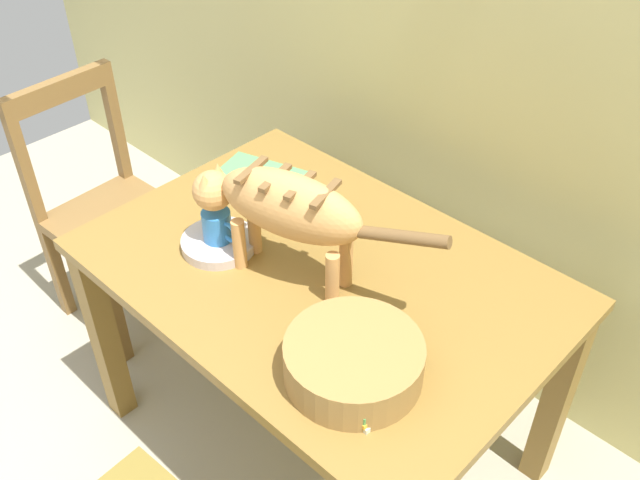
{
  "coord_description": "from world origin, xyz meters",
  "views": [
    {
      "loc": [
        0.91,
        0.23,
        2.01
      ],
      "look_at": [
        -0.08,
        1.26,
        0.86
      ],
      "focal_mm": 39.47,
      "sensor_mm": 36.0,
      "label": 1
    }
  ],
  "objects_px": {
    "saucer_bowl": "(219,243)",
    "magazine": "(259,178)",
    "coffee_mug": "(218,226)",
    "dining_table": "(320,293)",
    "cat": "(283,207)",
    "wicker_basket": "(354,360)",
    "wooden_chair_near": "(108,212)",
    "book_stack": "(355,391)"
  },
  "relations": [
    {
      "from": "saucer_bowl",
      "to": "magazine",
      "type": "distance_m",
      "value": 0.35
    },
    {
      "from": "saucer_bowl",
      "to": "coffee_mug",
      "type": "xyz_separation_m",
      "value": [
        0.0,
        0.0,
        0.06
      ]
    },
    {
      "from": "dining_table",
      "to": "cat",
      "type": "xyz_separation_m",
      "value": [
        -0.06,
        -0.07,
        0.31
      ]
    },
    {
      "from": "wicker_basket",
      "to": "wooden_chair_near",
      "type": "height_order",
      "value": "wooden_chair_near"
    },
    {
      "from": "book_stack",
      "to": "wicker_basket",
      "type": "distance_m",
      "value": 0.07
    },
    {
      "from": "coffee_mug",
      "to": "dining_table",
      "type": "bearing_deg",
      "value": 25.83
    },
    {
      "from": "dining_table",
      "to": "coffee_mug",
      "type": "height_order",
      "value": "coffee_mug"
    },
    {
      "from": "cat",
      "to": "wicker_basket",
      "type": "height_order",
      "value": "cat"
    },
    {
      "from": "coffee_mug",
      "to": "book_stack",
      "type": "xyz_separation_m",
      "value": [
        0.62,
        -0.13,
        -0.05
      ]
    },
    {
      "from": "dining_table",
      "to": "magazine",
      "type": "bearing_deg",
      "value": 157.96
    },
    {
      "from": "magazine",
      "to": "wicker_basket",
      "type": "distance_m",
      "value": 0.85
    },
    {
      "from": "saucer_bowl",
      "to": "wicker_basket",
      "type": "height_order",
      "value": "wicker_basket"
    },
    {
      "from": "dining_table",
      "to": "book_stack",
      "type": "xyz_separation_m",
      "value": [
        0.36,
        -0.26,
        0.11
      ]
    },
    {
      "from": "wooden_chair_near",
      "to": "coffee_mug",
      "type": "bearing_deg",
      "value": 82.92
    },
    {
      "from": "coffee_mug",
      "to": "magazine",
      "type": "relative_size",
      "value": 0.44
    },
    {
      "from": "dining_table",
      "to": "wicker_basket",
      "type": "relative_size",
      "value": 3.98
    },
    {
      "from": "book_stack",
      "to": "wooden_chair_near",
      "type": "relative_size",
      "value": 0.19
    },
    {
      "from": "cat",
      "to": "wooden_chair_near",
      "type": "height_order",
      "value": "cat"
    },
    {
      "from": "book_stack",
      "to": "wooden_chair_near",
      "type": "distance_m",
      "value": 1.42
    },
    {
      "from": "saucer_bowl",
      "to": "wooden_chair_near",
      "type": "distance_m",
      "value": 0.81
    },
    {
      "from": "cat",
      "to": "wooden_chair_near",
      "type": "distance_m",
      "value": 1.08
    },
    {
      "from": "dining_table",
      "to": "saucer_bowl",
      "type": "distance_m",
      "value": 0.32
    },
    {
      "from": "dining_table",
      "to": "wooden_chair_near",
      "type": "height_order",
      "value": "wooden_chair_near"
    },
    {
      "from": "saucer_bowl",
      "to": "magazine",
      "type": "bearing_deg",
      "value": 119.57
    },
    {
      "from": "dining_table",
      "to": "wicker_basket",
      "type": "distance_m",
      "value": 0.4
    },
    {
      "from": "coffee_mug",
      "to": "cat",
      "type": "bearing_deg",
      "value": 15.14
    },
    {
      "from": "dining_table",
      "to": "magazine",
      "type": "relative_size",
      "value": 4.54
    },
    {
      "from": "coffee_mug",
      "to": "wicker_basket",
      "type": "xyz_separation_m",
      "value": [
        0.58,
        -0.09,
        -0.03
      ]
    },
    {
      "from": "coffee_mug",
      "to": "wooden_chair_near",
      "type": "height_order",
      "value": "wooden_chair_near"
    },
    {
      "from": "cat",
      "to": "coffee_mug",
      "type": "xyz_separation_m",
      "value": [
        -0.21,
        -0.06,
        -0.14
      ]
    },
    {
      "from": "book_stack",
      "to": "dining_table",
      "type": "bearing_deg",
      "value": 144.02
    },
    {
      "from": "wooden_chair_near",
      "to": "wicker_basket",
      "type": "bearing_deg",
      "value": 81.16
    },
    {
      "from": "dining_table",
      "to": "magazine",
      "type": "distance_m",
      "value": 0.49
    },
    {
      "from": "wooden_chair_near",
      "to": "book_stack",
      "type": "bearing_deg",
      "value": 79.52
    },
    {
      "from": "cat",
      "to": "saucer_bowl",
      "type": "height_order",
      "value": "cat"
    },
    {
      "from": "coffee_mug",
      "to": "wicker_basket",
      "type": "bearing_deg",
      "value": -8.5
    },
    {
      "from": "cat",
      "to": "magazine",
      "type": "relative_size",
      "value": 2.48
    },
    {
      "from": "wicker_basket",
      "to": "dining_table",
      "type": "bearing_deg",
      "value": 145.39
    },
    {
      "from": "magazine",
      "to": "dining_table",
      "type": "bearing_deg",
      "value": -38.74
    },
    {
      "from": "cat",
      "to": "wooden_chair_near",
      "type": "bearing_deg",
      "value": 74.94
    },
    {
      "from": "cat",
      "to": "dining_table",
      "type": "bearing_deg",
      "value": -54.35
    },
    {
      "from": "saucer_bowl",
      "to": "magazine",
      "type": "xyz_separation_m",
      "value": [
        -0.17,
        0.31,
        -0.01
      ]
    }
  ]
}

